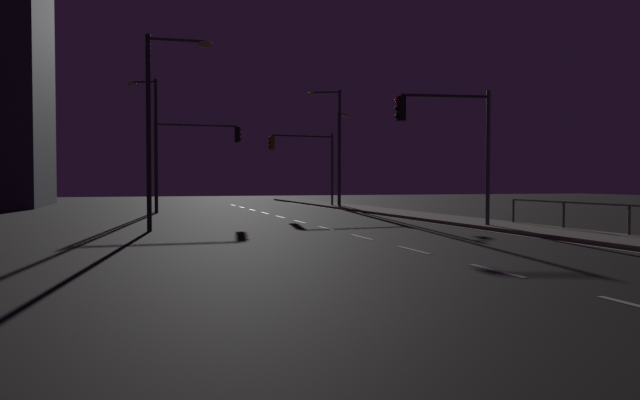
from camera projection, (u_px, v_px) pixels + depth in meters
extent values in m
plane|color=black|center=(356.00, 236.00, 21.02)|extent=(112.00, 112.00, 0.00)
cube|color=gray|center=(530.00, 229.00, 23.02)|extent=(2.60, 77.00, 0.14)
cube|color=silver|center=(496.00, 271.00, 12.89)|extent=(0.14, 2.00, 0.01)
cube|color=silver|center=(413.00, 250.00, 16.71)|extent=(0.14, 2.00, 0.01)
cube|color=silver|center=(361.00, 237.00, 20.54)|extent=(0.14, 2.00, 0.01)
cube|color=silver|center=(326.00, 228.00, 24.37)|extent=(0.14, 2.00, 0.01)
cube|color=silver|center=(300.00, 222.00, 28.20)|extent=(0.14, 2.00, 0.01)
cube|color=silver|center=(280.00, 217.00, 32.03)|extent=(0.14, 2.00, 0.01)
cube|color=silver|center=(265.00, 213.00, 35.85)|extent=(0.14, 2.00, 0.01)
cube|color=silver|center=(252.00, 210.00, 39.68)|extent=(0.14, 2.00, 0.01)
cube|color=silver|center=(242.00, 207.00, 43.51)|extent=(0.14, 2.00, 0.01)
cube|color=silver|center=(233.00, 205.00, 47.34)|extent=(0.14, 2.00, 0.01)
cube|color=silver|center=(431.00, 223.00, 27.36)|extent=(0.14, 53.00, 0.01)
cylinder|color=#38383D|center=(332.00, 169.00, 43.94)|extent=(0.16, 0.16, 5.11)
cylinder|color=#2D3033|center=(303.00, 136.00, 42.94)|extent=(4.53, 0.67, 0.11)
cube|color=olive|center=(272.00, 143.00, 42.04)|extent=(0.32, 0.37, 0.95)
sphere|color=red|center=(270.00, 138.00, 41.97)|extent=(0.20, 0.20, 0.20)
sphere|color=black|center=(270.00, 143.00, 41.98)|extent=(0.20, 0.20, 0.20)
sphere|color=black|center=(270.00, 147.00, 41.99)|extent=(0.20, 0.20, 0.20)
cylinder|color=#38383D|center=(156.00, 166.00, 37.26)|extent=(0.16, 0.16, 5.56)
cylinder|color=#4C4C51|center=(197.00, 125.00, 37.94)|extent=(4.99, 0.20, 0.11)
cube|color=black|center=(237.00, 135.00, 38.72)|extent=(0.29, 0.35, 0.95)
sphere|color=red|center=(240.00, 130.00, 38.76)|extent=(0.20, 0.20, 0.20)
sphere|color=black|center=(240.00, 135.00, 38.77)|extent=(0.20, 0.20, 0.20)
sphere|color=black|center=(240.00, 140.00, 38.78)|extent=(0.20, 0.20, 0.20)
cylinder|color=#4C4C51|center=(488.00, 158.00, 24.31)|extent=(0.16, 0.16, 5.31)
cylinder|color=#2D3033|center=(445.00, 96.00, 23.97)|extent=(3.53, 0.61, 0.11)
cube|color=black|center=(401.00, 109.00, 23.71)|extent=(0.32, 0.38, 0.95)
sphere|color=red|center=(397.00, 101.00, 23.68)|extent=(0.20, 0.20, 0.20)
sphere|color=black|center=(397.00, 109.00, 23.69)|extent=(0.20, 0.20, 0.20)
sphere|color=black|center=(397.00, 116.00, 23.70)|extent=(0.20, 0.20, 0.20)
cylinder|color=#4C4C51|center=(339.00, 158.00, 43.98)|extent=(0.18, 0.18, 6.71)
cylinder|color=#4C4C51|center=(343.00, 114.00, 44.42)|extent=(0.96, 0.94, 0.10)
ellipsoid|color=#F9D172|center=(347.00, 116.00, 44.97)|extent=(0.56, 0.36, 0.24)
cylinder|color=#2D3033|center=(149.00, 133.00, 22.78)|extent=(0.18, 0.18, 7.30)
cylinder|color=#4C4C51|center=(177.00, 40.00, 22.94)|extent=(2.08, 0.17, 0.10)
ellipsoid|color=#F9D172|center=(205.00, 44.00, 23.21)|extent=(0.56, 0.36, 0.24)
cylinder|color=#38383D|center=(156.00, 146.00, 35.76)|extent=(0.18, 0.18, 7.79)
cylinder|color=#38383D|center=(144.00, 82.00, 35.80)|extent=(1.37, 0.81, 0.10)
ellipsoid|color=#F9D172|center=(132.00, 84.00, 35.96)|extent=(0.56, 0.36, 0.24)
cylinder|color=#38383D|center=(340.00, 148.00, 41.72)|extent=(0.18, 0.18, 7.90)
cylinder|color=#38383D|center=(326.00, 92.00, 41.67)|extent=(1.77, 0.76, 0.10)
ellipsoid|color=#F9D172|center=(312.00, 94.00, 41.75)|extent=(0.56, 0.36, 0.24)
cylinder|color=#59595E|center=(629.00, 220.00, 19.90)|extent=(0.09, 0.09, 0.95)
cylinder|color=#59595E|center=(564.00, 215.00, 22.94)|extent=(0.09, 0.09, 0.95)
cylinder|color=#59595E|center=(513.00, 211.00, 25.99)|extent=(0.09, 0.09, 0.95)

